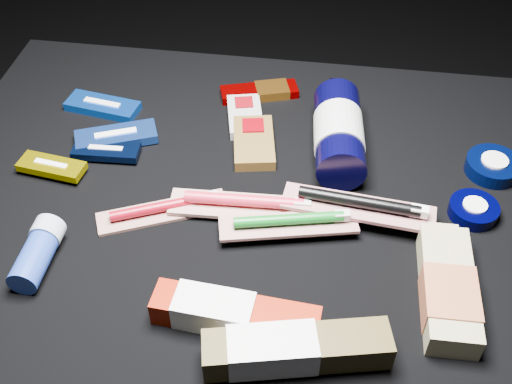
# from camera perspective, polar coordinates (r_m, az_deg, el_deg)

# --- Properties ---
(ground) EXTENTS (3.00, 3.00, 0.00)m
(ground) POSITION_cam_1_polar(r_m,az_deg,el_deg) (1.26, -0.76, -13.99)
(ground) COLOR black
(ground) RESTS_ON ground
(cloth_table) EXTENTS (0.98, 0.78, 0.40)m
(cloth_table) POSITION_cam_1_polar(r_m,az_deg,el_deg) (1.09, -0.86, -8.53)
(cloth_table) COLOR black
(cloth_table) RESTS_ON ground
(luna_bar_0) EXTENTS (0.13, 0.07, 0.02)m
(luna_bar_0) POSITION_cam_1_polar(r_m,az_deg,el_deg) (1.14, -13.47, 7.44)
(luna_bar_0) COLOR blue
(luna_bar_0) RESTS_ON cloth_table
(luna_bar_1) EXTENTS (0.14, 0.09, 0.02)m
(luna_bar_1) POSITION_cam_1_polar(r_m,az_deg,el_deg) (1.06, -12.31, 4.83)
(luna_bar_1) COLOR #1C439C
(luna_bar_1) RESTS_ON cloth_table
(luna_bar_2) EXTENTS (0.11, 0.04, 0.01)m
(luna_bar_2) POSITION_cam_1_polar(r_m,az_deg,el_deg) (1.04, -13.17, 3.58)
(luna_bar_2) COLOR black
(luna_bar_2) RESTS_ON cloth_table
(luna_bar_3) EXTENTS (0.11, 0.05, 0.01)m
(luna_bar_3) POSITION_cam_1_polar(r_m,az_deg,el_deg) (1.03, -17.71, 2.18)
(luna_bar_3) COLOR #B1A102
(luna_bar_3) RESTS_ON cloth_table
(clif_bar_0) EXTENTS (0.08, 0.13, 0.02)m
(clif_bar_0) POSITION_cam_1_polar(r_m,az_deg,el_deg) (1.03, -0.21, 4.60)
(clif_bar_0) COLOR brown
(clif_bar_0) RESTS_ON cloth_table
(clif_bar_1) EXTENTS (0.08, 0.11, 0.02)m
(clif_bar_1) POSITION_cam_1_polar(r_m,az_deg,el_deg) (1.09, -1.00, 6.89)
(clif_bar_1) COLOR #A4A39E
(clif_bar_1) RESTS_ON cloth_table
(power_bar) EXTENTS (0.14, 0.08, 0.02)m
(power_bar) POSITION_cam_1_polar(r_m,az_deg,el_deg) (1.14, 0.68, 8.93)
(power_bar) COLOR #7C0000
(power_bar) RESTS_ON cloth_table
(lotion_bottle) EXTENTS (0.09, 0.24, 0.08)m
(lotion_bottle) POSITION_cam_1_polar(r_m,az_deg,el_deg) (1.01, 7.36, 5.28)
(lotion_bottle) COLOR black
(lotion_bottle) RESTS_ON cloth_table
(cream_tin_upper) EXTENTS (0.08, 0.08, 0.03)m
(cream_tin_upper) POSITION_cam_1_polar(r_m,az_deg,el_deg) (1.05, 20.30, 2.18)
(cream_tin_upper) COLOR black
(cream_tin_upper) RESTS_ON cloth_table
(cream_tin_lower) EXTENTS (0.07, 0.07, 0.02)m
(cream_tin_lower) POSITION_cam_1_polar(r_m,az_deg,el_deg) (0.97, 18.77, -1.51)
(cream_tin_lower) COLOR black
(cream_tin_lower) RESTS_ON cloth_table
(bodywash_bottle) EXTENTS (0.07, 0.19, 0.04)m
(bodywash_bottle) POSITION_cam_1_polar(r_m,az_deg,el_deg) (0.85, 16.70, -8.37)
(bodywash_bottle) COLOR tan
(bodywash_bottle) RESTS_ON cloth_table
(deodorant_stick) EXTENTS (0.04, 0.10, 0.04)m
(deodorant_stick) POSITION_cam_1_polar(r_m,az_deg,el_deg) (0.90, -18.83, -5.11)
(deodorant_stick) COLOR navy
(deodorant_stick) RESTS_ON cloth_table
(toothbrush_pack_0) EXTENTS (0.19, 0.12, 0.02)m
(toothbrush_pack_0) POSITION_cam_1_polar(r_m,az_deg,el_deg) (0.93, -8.19, -1.53)
(toothbrush_pack_0) COLOR #A59C99
(toothbrush_pack_0) RESTS_ON cloth_table
(toothbrush_pack_1) EXTENTS (0.22, 0.06, 0.02)m
(toothbrush_pack_1) POSITION_cam_1_polar(r_m,az_deg,el_deg) (0.92, -0.87, -1.06)
(toothbrush_pack_1) COLOR silver
(toothbrush_pack_1) RESTS_ON cloth_table
(toothbrush_pack_2) EXTENTS (0.20, 0.09, 0.02)m
(toothbrush_pack_2) POSITION_cam_1_polar(r_m,az_deg,el_deg) (0.89, 3.09, -2.71)
(toothbrush_pack_2) COLOR #BDB5AF
(toothbrush_pack_2) RESTS_ON cloth_table
(toothbrush_pack_3) EXTENTS (0.22, 0.07, 0.02)m
(toothbrush_pack_3) POSITION_cam_1_polar(r_m,az_deg,el_deg) (0.91, 9.29, -1.17)
(toothbrush_pack_3) COLOR beige
(toothbrush_pack_3) RESTS_ON cloth_table
(toothpaste_carton_red) EXTENTS (0.21, 0.06, 0.04)m
(toothpaste_carton_red) POSITION_cam_1_polar(r_m,az_deg,el_deg) (0.80, -2.51, -10.75)
(toothpaste_carton_red) COLOR #871200
(toothpaste_carton_red) RESTS_ON cloth_table
(toothpaste_carton_green) EXTENTS (0.22, 0.10, 0.04)m
(toothpaste_carton_green) POSITION_cam_1_polar(r_m,az_deg,el_deg) (0.76, 2.88, -13.82)
(toothpaste_carton_green) COLOR #3E3314
(toothpaste_carton_green) RESTS_ON cloth_table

